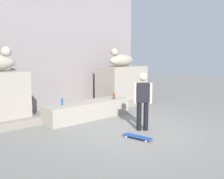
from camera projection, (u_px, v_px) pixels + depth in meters
The scene contains 10 objects.
ground_plane at pixel (132, 132), 7.38m from camera, with size 40.00×40.00×0.00m, color slate.
facade_wall at pixel (48, 25), 10.39m from camera, with size 9.05×0.60×6.70m, color gray.
pedestal_right at pixel (122, 85), 11.52m from camera, with size 2.03×1.28×1.66m, color gray.
statue_reclining_right at pixel (121, 60), 11.34m from camera, with size 1.68×0.86×0.78m.
ledge_block at pixel (88, 110), 8.88m from camera, with size 3.15×0.81×0.58m, color gray.
skater at pixel (143, 99), 7.39m from camera, with size 0.44×0.38×1.67m.
skateboard at pixel (137, 137), 6.72m from camera, with size 0.34×0.82×0.08m.
bottle_brown at pixel (114, 96), 9.35m from camera, with size 0.07×0.07×0.27m.
bottle_blue at pixel (62, 102), 8.28m from camera, with size 0.07×0.07×0.27m.
stair_step at pixel (79, 112), 9.29m from camera, with size 7.56×0.50×0.25m, color gray.
Camera 1 is at (-5.22, -4.92, 2.18)m, focal length 41.51 mm.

